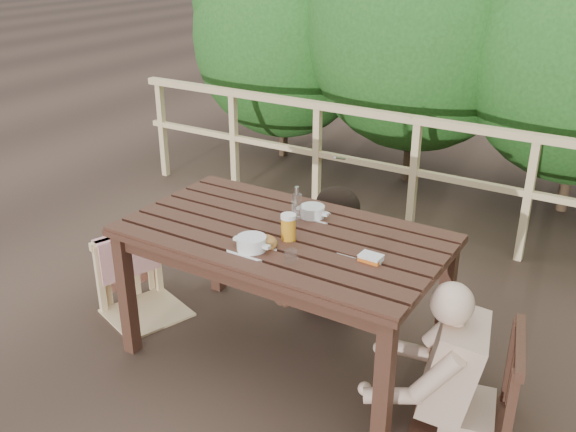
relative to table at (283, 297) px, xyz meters
The scene contains 15 objects.
ground 0.41m from the table, ahead, with size 60.00×60.00×0.00m, color #463328.
table is the anchor object (origin of this frame).
chair_left 1.03m from the table, behind, with size 0.48×0.48×0.97m, color #D9B983.
chair_far 0.82m from the table, 92.68° to the left, with size 0.50×0.50×1.01m, color #382016.
chair_right 1.09m from the table, ahead, with size 0.51×0.51×1.02m, color #382016.
woman 0.87m from the table, 92.61° to the left, with size 0.53×0.65×1.31m, color black, non-canonical shape.
diner_right 1.14m from the table, ahead, with size 0.53×0.65×1.31m, color tan, non-canonical shape.
railing 2.00m from the table, 90.00° to the left, with size 5.60×0.10×1.01m, color #D9B983.
soup_near 0.53m from the table, 94.54° to the right, with size 0.26×0.26×0.09m, color white.
soup_far 0.51m from the table, 81.19° to the left, with size 0.24×0.24×0.08m, color silver.
bread_roll 0.49m from the table, 84.33° to the right, with size 0.13×0.10×0.08m, color #9A6630.
beer_glass 0.50m from the table, 42.98° to the right, with size 0.08×0.08×0.16m, color gold.
bottle 0.54m from the table, 89.43° to the left, with size 0.06×0.06×0.23m, color white.
tumbler 0.57m from the table, 51.88° to the right, with size 0.07×0.07×0.08m, color white.
butter_tub 0.71m from the table, ahead, with size 0.11×0.08×0.05m, color silver.
Camera 1 is at (1.67, -2.67, 2.33)m, focal length 39.75 mm.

